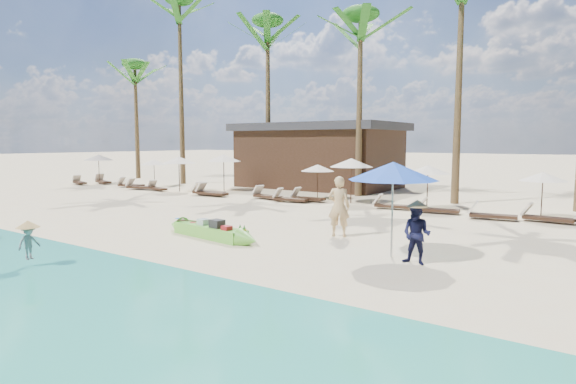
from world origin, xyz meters
The scene contains 35 objects.
ground centered at (0.00, 0.00, 0.00)m, with size 240.00×240.00×0.00m, color beige.
wet_sand_strip centered at (0.00, -5.00, 0.00)m, with size 240.00×4.50×0.01m, color tan.
green_canoe centered at (-1.80, 0.72, 0.21)m, with size 4.90×1.05×0.62m.
tourist centered at (1.52, 3.29, 0.99)m, with size 0.72×0.47×1.98m, color #DAB075.
vendor_green centered at (4.89, 1.25, 0.76)m, with size 0.74×0.58×1.53m, color black.
vendor_yellow centered at (-2.87, -4.49, 0.61)m, with size 0.56×0.32×0.86m, color gray.
blue_umbrella centered at (4.07, 1.62, 2.31)m, with size 2.38×2.38×2.56m.
resort_parasol_0 centered at (-22.32, 10.29, 1.94)m, with size 2.09×2.09×2.15m.
lounger_0_left centered at (-23.15, 9.21, 0.20)m, with size 1.84×1.01×0.60m.
lounger_0_right centered at (-22.26, 10.51, 0.22)m, with size 1.99×1.07×0.65m.
resort_parasol_1 centered at (-17.36, 11.25, 1.69)m, with size 1.82×1.82×1.87m.
lounger_1_left centered at (-18.27, 9.88, 0.21)m, with size 1.94×1.11×0.63m.
lounger_1_right centered at (-16.49, 9.31, 0.22)m, with size 2.03×1.13×0.66m.
resort_parasol_2 centered at (-13.57, 10.08, 1.95)m, with size 2.10×2.10×2.17m.
lounger_2_left centered at (-15.10, 9.56, 0.19)m, with size 1.77×0.88×0.58m.
resort_parasol_3 centered at (-11.62, 12.02, 2.06)m, with size 2.22×2.22×2.28m.
lounger_3_left centered at (-10.66, 9.52, 0.23)m, with size 2.06×0.98×0.67m.
lounger_3_right centered at (-10.16, 9.29, 0.23)m, with size 2.03×0.70×0.68m.
resort_parasol_4 centered at (-4.41, 11.57, 1.69)m, with size 1.82×1.82×1.87m.
lounger_4_left centered at (-6.70, 10.00, 0.21)m, with size 1.93×0.87×0.63m.
lounger_4_right centered at (-4.93, 9.65, 0.21)m, with size 1.92×0.85×0.63m.
resort_parasol_5 centered at (-2.18, 11.16, 2.03)m, with size 2.19×2.19×2.25m.
lounger_5_left centered at (-4.39, 10.42, 0.21)m, with size 1.87×0.65×0.63m.
resort_parasol_6 centered at (1.73, 11.16, 1.83)m, with size 1.97×1.97×2.03m.
lounger_6_left centered at (0.34, 10.27, 0.20)m, with size 1.81×0.78×0.60m.
lounger_6_right centered at (2.50, 10.13, 0.20)m, with size 1.80×0.79×0.59m.
resort_parasol_7 centered at (6.40, 11.16, 1.70)m, with size 1.83×1.83×1.88m.
lounger_7_left centered at (4.76, 9.73, 0.21)m, with size 1.91×0.85×0.63m.
lounger_7_right centered at (6.64, 10.26, 0.21)m, with size 1.89×0.71×0.63m.
palm_0 centered at (-24.62, 15.48, 8.11)m, with size 2.08×2.08×9.90m.
palm_1 centered at (-17.59, 14.06, 10.82)m, with size 2.08×2.08×13.60m.
palm_2 centered at (-10.45, 15.08, 9.18)m, with size 2.08×2.08×11.33m.
palm_3 centered at (-3.36, 14.27, 8.58)m, with size 2.08×2.08×10.52m.
palm_4 centered at (2.15, 14.01, 9.45)m, with size 2.08×2.08×11.70m.
pavilion_west centered at (-8.00, 17.50, 2.19)m, with size 10.80×6.60×4.30m.
Camera 1 is at (9.11, -10.33, 3.09)m, focal length 30.00 mm.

